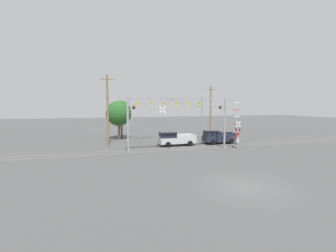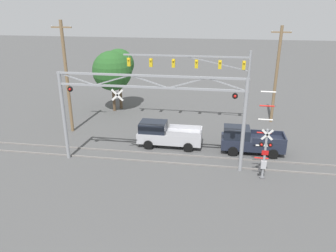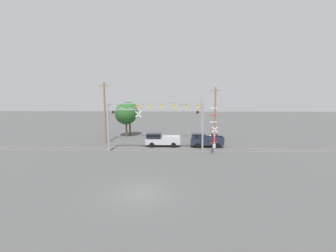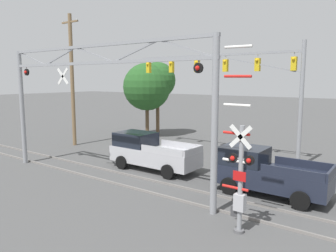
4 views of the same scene
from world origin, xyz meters
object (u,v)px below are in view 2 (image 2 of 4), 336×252
object	(u,v)px
crossing_gantry	(150,106)
background_tree_beyond_span	(119,64)
traffic_signal_span	(210,72)
utility_pole_left	(67,77)
pickup_truck_lead	(166,134)
background_tree_far_left_verge	(112,71)
crossing_signal_mast	(264,152)
pickup_truck_following	(249,140)
utility_pole_right	(276,74)

from	to	relation	value
crossing_gantry	background_tree_beyond_span	bearing A→B (deg)	115.53
crossing_gantry	traffic_signal_span	size ratio (longest dim) A/B	1.13
crossing_gantry	utility_pole_left	xyz separation A→B (m)	(-8.55, 5.32, 0.56)
traffic_signal_span	pickup_truck_lead	distance (m)	7.49
background_tree_far_left_verge	crossing_signal_mast	bearing A→B (deg)	-41.11
pickup_truck_following	utility_pole_left	distance (m)	16.51
traffic_signal_span	pickup_truck_following	world-z (taller)	traffic_signal_span
pickup_truck_following	background_tree_beyond_span	size ratio (longest dim) A/B	0.74
utility_pole_left	background_tree_beyond_span	distance (m)	7.74
crossing_gantry	pickup_truck_following	xyz separation A→B (m)	(7.31, 3.26, -3.55)
utility_pole_right	crossing_signal_mast	bearing A→B (deg)	-100.40
crossing_signal_mast	utility_pole_right	world-z (taller)	utility_pole_right
crossing_signal_mast	utility_pole_left	bearing A→B (deg)	159.40
crossing_signal_mast	utility_pole_left	world-z (taller)	utility_pole_left
crossing_gantry	background_tree_beyond_span	size ratio (longest dim) A/B	2.00
pickup_truck_lead	pickup_truck_following	size ratio (longest dim) A/B	1.07
crossing_signal_mast	background_tree_beyond_span	size ratio (longest dim) A/B	0.93
background_tree_beyond_span	background_tree_far_left_verge	size ratio (longest dim) A/B	1.01
utility_pole_left	background_tree_beyond_span	size ratio (longest dim) A/B	1.49
traffic_signal_span	utility_pole_right	xyz separation A→B (m)	(6.24, 2.10, -0.43)
utility_pole_left	utility_pole_right	bearing A→B (deg)	16.45
pickup_truck_following	background_tree_beyond_span	xyz separation A→B (m)	(-13.34, 9.37, 3.98)
crossing_gantry	background_tree_far_left_verge	bearing A→B (deg)	119.09
crossing_signal_mast	pickup_truck_following	size ratio (longest dim) A/B	1.25
background_tree_beyond_span	traffic_signal_span	bearing A→B (deg)	-21.61
crossing_gantry	traffic_signal_span	xyz separation A→B (m)	(3.84, 8.72, 0.67)
pickup_truck_lead	background_tree_far_left_verge	world-z (taller)	background_tree_far_left_verge
crossing_gantry	background_tree_far_left_verge	world-z (taller)	crossing_gantry
utility_pole_right	background_tree_far_left_verge	xyz separation A→B (m)	(-16.62, 0.93, -0.36)
pickup_truck_lead	utility_pole_right	distance (m)	12.59
crossing_signal_mast	pickup_truck_following	world-z (taller)	crossing_signal_mast
background_tree_far_left_verge	utility_pole_right	bearing A→B (deg)	-3.21
crossing_gantry	background_tree_beyond_span	world-z (taller)	crossing_gantry
background_tree_beyond_span	utility_pole_right	bearing A→B (deg)	-6.43
pickup_truck_following	utility_pole_right	xyz separation A→B (m)	(2.77, 7.56, 3.79)
crossing_signal_mast	utility_pole_right	size ratio (longest dim) A/B	0.66
pickup_truck_following	utility_pole_right	distance (m)	8.90
crossing_gantry	utility_pole_right	size ratio (longest dim) A/B	1.43
pickup_truck_lead	utility_pole_left	size ratio (longest dim) A/B	0.53
utility_pole_left	utility_pole_right	world-z (taller)	utility_pole_left
crossing_signal_mast	background_tree_beyond_span	xyz separation A→B (m)	(-13.96, 13.51, 2.99)
traffic_signal_span	pickup_truck_lead	world-z (taller)	traffic_signal_span
crossing_signal_mast	background_tree_beyond_span	world-z (taller)	background_tree_beyond_span
crossing_gantry	pickup_truck_lead	world-z (taller)	crossing_gantry
crossing_signal_mast	utility_pole_left	distance (m)	17.88
background_tree_beyond_span	crossing_signal_mast	bearing A→B (deg)	-44.06
crossing_gantry	crossing_signal_mast	world-z (taller)	crossing_gantry
pickup_truck_lead	background_tree_far_left_verge	size ratio (longest dim) A/B	0.81
background_tree_beyond_span	pickup_truck_following	bearing A→B (deg)	-35.09
crossing_signal_mast	background_tree_beyond_span	distance (m)	19.66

